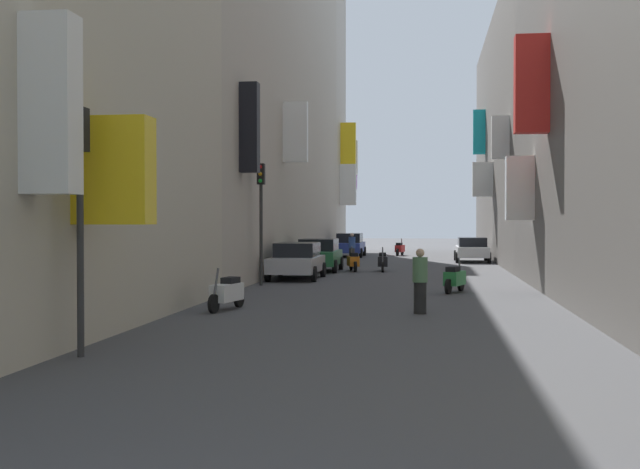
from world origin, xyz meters
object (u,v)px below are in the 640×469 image
object	(u,v)px
scooter_orange	(353,261)
pedestrian_crossing	(420,281)
traffic_light_far_corner	(261,203)
pedestrian_near_right	(352,248)
traffic_light_near_corner	(80,188)
scooter_green	(455,278)
scooter_black	(383,261)
scooter_red	(400,249)
parked_car_blue	(350,244)
parked_car_silver	(297,260)
scooter_white	(227,292)
parked_car_white	(472,249)
parked_car_green	(319,254)

from	to	relation	value
scooter_orange	pedestrian_crossing	size ratio (longest dim) A/B	1.06
pedestrian_crossing	traffic_light_far_corner	size ratio (longest dim) A/B	0.37
pedestrian_near_right	traffic_light_near_corner	bearing A→B (deg)	-93.20
scooter_green	pedestrian_crossing	size ratio (longest dim) A/B	1.05
traffic_light_far_corner	scooter_black	bearing A→B (deg)	65.39
scooter_red	traffic_light_far_corner	xyz separation A→B (m)	(-4.12, -25.15, 2.52)
scooter_green	pedestrian_near_right	size ratio (longest dim) A/B	1.07
parked_car_blue	parked_car_silver	world-z (taller)	parked_car_blue
traffic_light_far_corner	parked_car_blue	bearing A→B (deg)	87.54
scooter_black	traffic_light_far_corner	size ratio (longest dim) A/B	0.42
parked_car_silver	scooter_red	size ratio (longest dim) A/B	2.37
parked_car_blue	pedestrian_near_right	size ratio (longest dim) A/B	2.71
scooter_red	pedestrian_crossing	world-z (taller)	pedestrian_crossing
scooter_white	scooter_green	bearing A→B (deg)	44.52
scooter_white	pedestrian_near_right	bearing A→B (deg)	87.54
traffic_light_near_corner	scooter_red	bearing A→B (deg)	84.22
scooter_orange	pedestrian_near_right	bearing A→B (deg)	95.75
parked_car_white	pedestrian_crossing	distance (m)	25.89
parked_car_blue	parked_car_silver	size ratio (longest dim) A/B	1.06
parked_car_white	parked_car_green	size ratio (longest dim) A/B	1.05
scooter_black	pedestrian_crossing	world-z (taller)	pedestrian_crossing
parked_car_blue	scooter_white	size ratio (longest dim) A/B	2.24
scooter_green	parked_car_silver	bearing A→B (deg)	138.87
parked_car_silver	scooter_white	bearing A→B (deg)	-90.12
scooter_black	traffic_light_near_corner	bearing A→B (deg)	-99.24
parked_car_silver	traffic_light_near_corner	xyz separation A→B (m)	(-0.75, -18.70, 2.16)
parked_car_blue	scooter_orange	distance (m)	14.70
scooter_black	scooter_red	bearing A→B (deg)	89.24
scooter_black	traffic_light_far_corner	distance (m)	9.70
parked_car_green	scooter_white	xyz separation A→B (m)	(-0.22, -16.30, -0.31)
scooter_red	pedestrian_crossing	xyz separation A→B (m)	(1.64, -33.28, 0.35)
scooter_green	scooter_black	bearing A→B (deg)	105.55
scooter_white	scooter_black	xyz separation A→B (m)	(3.16, 16.48, -0.00)
scooter_green	scooter_black	distance (m)	10.90
parked_car_blue	pedestrian_crossing	distance (m)	31.56
parked_car_green	pedestrian_crossing	bearing A→B (deg)	-73.75
parked_car_white	parked_car_silver	distance (m)	16.23
parked_car_white	traffic_light_near_corner	bearing A→B (deg)	-104.28
traffic_light_far_corner	pedestrian_near_right	bearing A→B (deg)	83.74
scooter_green	pedestrian_near_right	distance (m)	18.88
pedestrian_crossing	traffic_light_near_corner	world-z (taller)	traffic_light_near_corner
parked_car_blue	traffic_light_far_corner	bearing A→B (deg)	-92.46
parked_car_green	scooter_red	bearing A→B (deg)	79.36
scooter_black	pedestrian_near_right	xyz separation A→B (m)	(-2.12, 7.69, 0.34)
parked_car_white	scooter_orange	bearing A→B (deg)	-122.55
parked_car_silver	scooter_green	bearing A→B (deg)	-41.13
parked_car_blue	scooter_orange	size ratio (longest dim) A/B	2.53
scooter_white	parked_car_green	bearing A→B (deg)	89.22
pedestrian_near_right	traffic_light_far_corner	distance (m)	16.45
scooter_white	pedestrian_crossing	size ratio (longest dim) A/B	1.19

